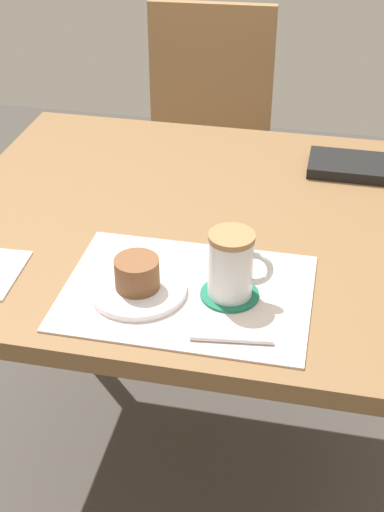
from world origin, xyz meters
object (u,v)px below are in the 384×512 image
at_px(pastry, 137,273).
at_px(coffee_mug, 232,265).
at_px(small_book, 349,166).
at_px(dining_table, 197,252).
at_px(pastry_plate, 138,289).
at_px(wooden_chair, 206,152).

distance_m(pastry, coffee_mug, 0.16).
height_order(pastry, small_book, pastry).
relative_size(pastry, small_book, 0.42).
height_order(dining_table, pastry_plate, pastry_plate).
xyz_separation_m(wooden_chair, pastry_plate, (0.09, -1.07, 0.26)).
distance_m(wooden_chair, small_book, 0.73).
xyz_separation_m(pastry_plate, coffee_mug, (0.16, 0.02, 0.06)).
xyz_separation_m(wooden_chair, pastry, (0.09, -1.07, 0.29)).
xyz_separation_m(dining_table, pastry_plate, (-0.05, -0.28, 0.10)).
height_order(coffee_mug, small_book, coffee_mug).
distance_m(dining_table, pastry_plate, 0.30).
relative_size(wooden_chair, pastry, 12.38).
bearing_deg(pastry, small_book, 57.99).
height_order(dining_table, coffee_mug, coffee_mug).
xyz_separation_m(coffee_mug, small_book, (0.18, 0.52, -0.06)).
bearing_deg(dining_table, pastry_plate, -99.58).
distance_m(coffee_mug, small_book, 0.55).
relative_size(dining_table, coffee_mug, 8.66).
bearing_deg(coffee_mug, pastry_plate, -171.71).
bearing_deg(pastry_plate, small_book, 57.99).
bearing_deg(wooden_chair, small_book, 125.55).
xyz_separation_m(dining_table, coffee_mug, (0.11, -0.25, 0.15)).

